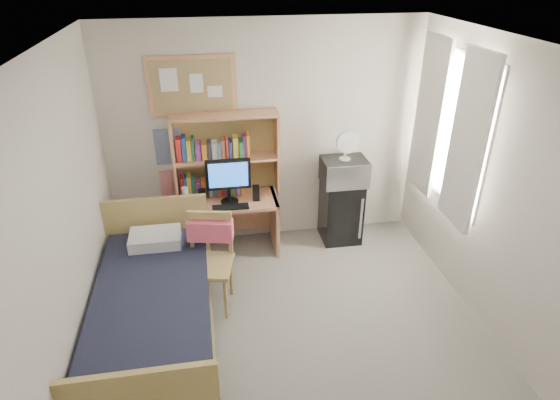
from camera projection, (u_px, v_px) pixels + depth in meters
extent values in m
cube|color=gray|center=(301.00, 356.00, 4.16)|extent=(3.60, 4.20, 0.02)
cube|color=white|center=(310.00, 55.00, 2.94)|extent=(3.60, 4.20, 0.02)
cube|color=beige|center=(266.00, 136.00, 5.37)|extent=(3.60, 0.04, 2.60)
cube|color=beige|center=(54.00, 254.00, 3.27)|extent=(0.04, 4.20, 2.60)
cube|color=beige|center=(520.00, 211.00, 3.81)|extent=(0.04, 4.20, 2.60)
cube|color=white|center=(449.00, 129.00, 4.71)|extent=(0.10, 1.40, 1.70)
cube|color=white|center=(467.00, 143.00, 4.36)|extent=(0.04, 0.55, 1.70)
cube|color=white|center=(429.00, 117.00, 5.05)|extent=(0.04, 0.55, 1.70)
cube|color=tan|center=(192.00, 86.00, 4.95)|extent=(0.94, 0.03, 0.64)
cube|color=#244091|center=(168.00, 147.00, 5.22)|extent=(0.30, 0.01, 0.42)
cube|color=red|center=(173.00, 185.00, 5.44)|extent=(0.28, 0.01, 0.36)
cube|color=tan|center=(231.00, 225.00, 5.49)|extent=(1.08, 0.55, 0.67)
cube|color=tan|center=(208.00, 265.00, 4.52)|extent=(0.59, 0.59, 0.99)
cube|color=black|center=(341.00, 210.00, 5.71)|extent=(0.46, 0.46, 0.77)
cube|color=black|center=(155.00, 315.00, 4.20)|extent=(1.03, 2.06, 0.57)
cube|color=tan|center=(226.00, 156.00, 5.24)|extent=(1.18, 0.31, 0.96)
cube|color=black|center=(229.00, 181.00, 5.16)|extent=(0.49, 0.04, 0.52)
cube|color=black|center=(231.00, 207.00, 5.15)|extent=(0.40, 0.13, 0.02)
cube|color=black|center=(202.00, 197.00, 5.20)|extent=(0.07, 0.07, 0.18)
cube|color=black|center=(256.00, 193.00, 5.28)|extent=(0.07, 0.07, 0.18)
cylinder|color=white|center=(186.00, 197.00, 5.12)|extent=(0.07, 0.07, 0.24)
cube|color=#F35C75|center=(210.00, 230.00, 4.57)|extent=(0.46, 0.23, 0.21)
cube|color=silver|center=(344.00, 171.00, 5.44)|extent=(0.52, 0.39, 0.30)
cylinder|color=white|center=(346.00, 146.00, 5.29)|extent=(0.26, 0.26, 0.33)
cube|color=white|center=(155.00, 239.00, 4.69)|extent=(0.50, 0.35, 0.12)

